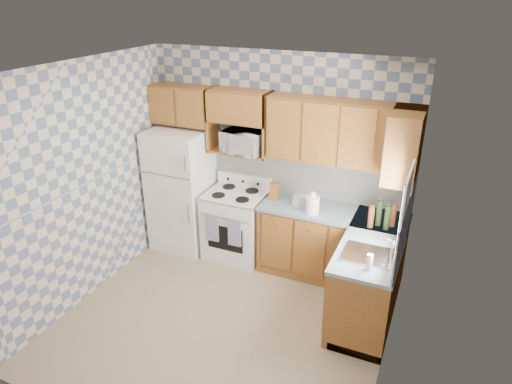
% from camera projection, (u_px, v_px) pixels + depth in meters
% --- Properties ---
extents(floor, '(3.40, 3.40, 0.00)m').
position_uv_depth(floor, '(225.00, 319.00, 5.06)').
color(floor, '#897158').
rests_on(floor, ground).
extents(back_wall, '(3.40, 0.02, 2.70)m').
position_uv_depth(back_wall, '(279.00, 159.00, 5.84)').
color(back_wall, slate).
rests_on(back_wall, ground).
extents(right_wall, '(0.02, 3.20, 2.70)m').
position_uv_depth(right_wall, '(398.00, 246.00, 3.89)').
color(right_wall, slate).
rests_on(right_wall, ground).
extents(backsplash_back, '(2.60, 0.02, 0.56)m').
position_uv_depth(backsplash_back, '(308.00, 175.00, 5.75)').
color(backsplash_back, silver).
rests_on(backsplash_back, back_wall).
extents(backsplash_right, '(0.02, 1.60, 0.56)m').
position_uv_depth(backsplash_right, '(406.00, 221.00, 4.62)').
color(backsplash_right, silver).
rests_on(backsplash_right, right_wall).
extents(refrigerator, '(0.75, 0.70, 1.68)m').
position_uv_depth(refrigerator, '(182.00, 190.00, 6.22)').
color(refrigerator, white).
rests_on(refrigerator, floor).
extents(stove_body, '(0.76, 0.65, 0.90)m').
position_uv_depth(stove_body, '(236.00, 225.00, 6.11)').
color(stove_body, white).
rests_on(stove_body, floor).
extents(cooktop, '(0.76, 0.65, 0.02)m').
position_uv_depth(cooktop, '(235.00, 194.00, 5.93)').
color(cooktop, silver).
rests_on(cooktop, stove_body).
extents(backguard, '(0.76, 0.08, 0.17)m').
position_uv_depth(backguard, '(244.00, 180.00, 6.12)').
color(backguard, white).
rests_on(backguard, cooktop).
extents(dish_towel_left, '(0.18, 0.02, 0.37)m').
position_uv_depth(dish_towel_left, '(212.00, 228.00, 5.85)').
color(dish_towel_left, navy).
rests_on(dish_towel_left, stove_body).
extents(dish_towel_right, '(0.18, 0.02, 0.37)m').
position_uv_depth(dish_towel_right, '(234.00, 233.00, 5.73)').
color(dish_towel_right, navy).
rests_on(dish_towel_right, stove_body).
extents(base_cabinets_back, '(1.75, 0.60, 0.88)m').
position_uv_depth(base_cabinets_back, '(331.00, 245.00, 5.67)').
color(base_cabinets_back, brown).
rests_on(base_cabinets_back, floor).
extents(base_cabinets_right, '(0.60, 1.60, 0.88)m').
position_uv_depth(base_cabinets_right, '(370.00, 277.00, 5.04)').
color(base_cabinets_right, brown).
rests_on(base_cabinets_right, floor).
extents(countertop_back, '(1.77, 0.63, 0.04)m').
position_uv_depth(countertop_back, '(333.00, 212.00, 5.47)').
color(countertop_back, slate).
rests_on(countertop_back, base_cabinets_back).
extents(countertop_right, '(0.63, 1.60, 0.04)m').
position_uv_depth(countertop_right, '(374.00, 241.00, 4.85)').
color(countertop_right, slate).
rests_on(countertop_right, base_cabinets_right).
extents(upper_cabinets_back, '(1.75, 0.33, 0.74)m').
position_uv_depth(upper_cabinets_back, '(342.00, 133.00, 5.20)').
color(upper_cabinets_back, brown).
rests_on(upper_cabinets_back, back_wall).
extents(upper_cabinets_fridge, '(0.82, 0.33, 0.50)m').
position_uv_depth(upper_cabinets_fridge, '(183.00, 105.00, 5.92)').
color(upper_cabinets_fridge, brown).
rests_on(upper_cabinets_fridge, back_wall).
extents(upper_cabinets_right, '(0.33, 0.70, 0.74)m').
position_uv_depth(upper_cabinets_right, '(404.00, 145.00, 4.79)').
color(upper_cabinets_right, brown).
rests_on(upper_cabinets_right, right_wall).
extents(microwave_shelf, '(0.80, 0.33, 0.03)m').
position_uv_depth(microwave_shelf, '(240.00, 152.00, 5.84)').
color(microwave_shelf, brown).
rests_on(microwave_shelf, back_wall).
extents(microwave, '(0.55, 0.40, 0.29)m').
position_uv_depth(microwave, '(243.00, 142.00, 5.71)').
color(microwave, white).
rests_on(microwave, microwave_shelf).
extents(sink, '(0.48, 0.40, 0.03)m').
position_uv_depth(sink, '(368.00, 255.00, 4.55)').
color(sink, '#B7B7BC').
rests_on(sink, countertop_right).
extents(window, '(0.02, 0.66, 0.86)m').
position_uv_depth(window, '(404.00, 213.00, 4.23)').
color(window, white).
rests_on(window, right_wall).
extents(bottle_0, '(0.07, 0.07, 0.30)m').
position_uv_depth(bottle_0, '(379.00, 213.00, 5.08)').
color(bottle_0, black).
rests_on(bottle_0, countertop_back).
extents(bottle_1, '(0.07, 0.07, 0.28)m').
position_uv_depth(bottle_1, '(387.00, 218.00, 4.99)').
color(bottle_1, black).
rests_on(bottle_1, countertop_back).
extents(bottle_2, '(0.07, 0.07, 0.26)m').
position_uv_depth(bottle_2, '(393.00, 215.00, 5.06)').
color(bottle_2, '#5F2E17').
rests_on(bottle_2, countertop_back).
extents(bottle_3, '(0.07, 0.07, 0.24)m').
position_uv_depth(bottle_3, '(371.00, 217.00, 5.05)').
color(bottle_3, '#5F2E17').
rests_on(bottle_3, countertop_back).
extents(knife_block, '(0.11, 0.11, 0.22)m').
position_uv_depth(knife_block, '(274.00, 191.00, 5.72)').
color(knife_block, brown).
rests_on(knife_block, countertop_back).
extents(electric_kettle, '(0.17, 0.17, 0.21)m').
position_uv_depth(electric_kettle, '(312.00, 205.00, 5.37)').
color(electric_kettle, white).
rests_on(electric_kettle, countertop_back).
extents(food_containers, '(0.17, 0.17, 0.11)m').
position_uv_depth(food_containers, '(299.00, 200.00, 5.59)').
color(food_containers, silver).
rests_on(food_containers, countertop_back).
extents(soap_bottle, '(0.06, 0.06, 0.17)m').
position_uv_depth(soap_bottle, '(369.00, 262.00, 4.29)').
color(soap_bottle, silver).
rests_on(soap_bottle, countertop_right).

